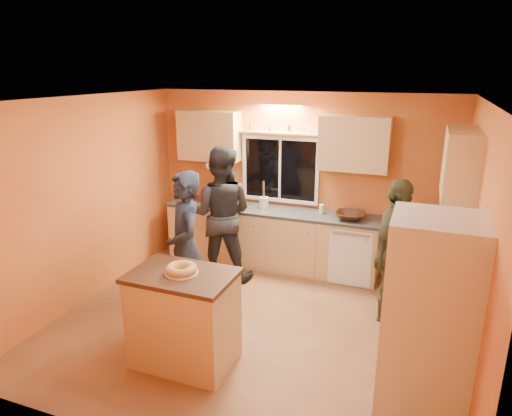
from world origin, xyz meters
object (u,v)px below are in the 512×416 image
at_px(refrigerator, 428,320).
at_px(person_center, 221,214).
at_px(person_left, 186,248).
at_px(person_right, 394,252).
at_px(island, 184,318).

relative_size(refrigerator, person_center, 0.94).
bearing_deg(person_left, person_center, 144.39).
height_order(refrigerator, person_right, refrigerator).
bearing_deg(person_center, refrigerator, 135.41).
relative_size(person_left, person_center, 0.95).
xyz_separation_m(island, person_right, (1.88, 1.62, 0.36)).
xyz_separation_m(refrigerator, person_center, (-2.76, 1.88, 0.05)).
bearing_deg(person_left, person_right, 69.83).
relative_size(person_left, person_right, 1.05).
bearing_deg(person_center, person_right, 161.00).
bearing_deg(person_left, island, -13.77).
bearing_deg(island, person_right, 41.30).
bearing_deg(island, refrigerator, 3.14).
bearing_deg(refrigerator, person_right, 104.41).
xyz_separation_m(island, person_left, (-0.39, 0.78, 0.40)).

